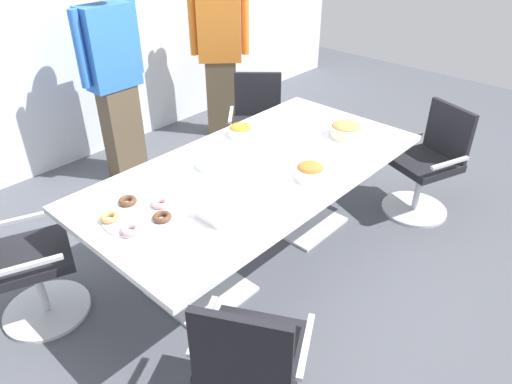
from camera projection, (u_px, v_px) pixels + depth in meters
The scene contains 15 objects.
ground_plane at pixel (256, 254), 3.57m from camera, with size 10.00×10.00×0.01m, color #4C4F56.
back_wall at pixel (57, 14), 4.19m from camera, with size 8.00×0.10×2.80m, color silver.
conference_table at pixel (256, 183), 3.24m from camera, with size 2.40×1.20×0.75m.
office_chair_0 at pixel (427, 167), 3.87m from camera, with size 0.69×0.69×0.91m.
office_chair_1 at pixel (257, 130), 4.48m from camera, with size 0.76×0.76×0.91m.
office_chair_2 at pixel (23, 266), 2.84m from camera, with size 0.70×0.70×0.91m.
office_chair_3 at pixel (250, 369), 2.22m from camera, with size 0.73×0.73×0.91m.
person_standing_0 at pixel (114, 77), 4.09m from camera, with size 0.61×0.24×1.82m.
person_standing_1 at pixel (220, 53), 4.93m from camera, with size 0.49×0.48×1.72m.
snack_bowl_cookies at pixel (346, 129), 3.54m from camera, with size 0.24×0.24×0.12m.
snack_bowl_pretzels at pixel (310, 171), 3.01m from camera, with size 0.19×0.19×0.11m.
snack_bowl_chips_orange at pixel (241, 130), 3.55m from camera, with size 0.19×0.19×0.10m.
donut_platter at pixel (138, 215), 2.67m from camera, with size 0.40×0.40×0.04m.
plate_stack at pixel (210, 164), 3.17m from camera, with size 0.21×0.21×0.03m.
napkin_pile at pixel (218, 211), 2.66m from camera, with size 0.18×0.18×0.07m, color white.
Camera 1 is at (-2.04, -1.87, 2.30)m, focal length 33.15 mm.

